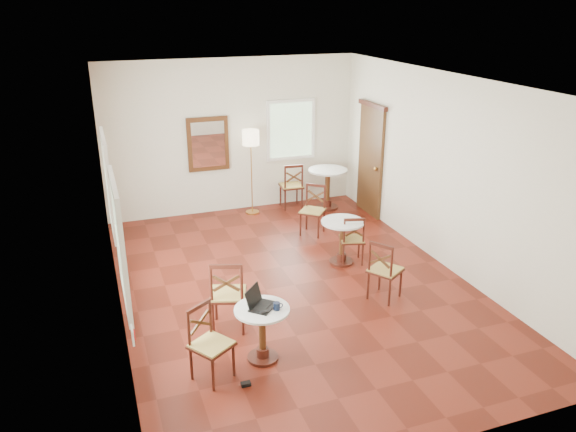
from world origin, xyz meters
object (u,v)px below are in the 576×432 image
at_px(chair_mid_b, 384,270).
at_px(water_glass, 249,301).
at_px(floor_lamp, 251,143).
at_px(chair_near_b, 210,343).
at_px(navy_mug, 277,306).
at_px(mouse, 264,313).
at_px(chair_mid_a, 352,239).
at_px(laptop, 259,302).
at_px(cafe_table_back, 327,184).
at_px(chair_back_a, 292,186).
at_px(chair_near_a, 228,294).
at_px(cafe_table_near, 262,328).
at_px(chair_back_b, 313,210).
at_px(power_adapter, 246,384).
at_px(cafe_table_mid, 342,237).

xyz_separation_m(chair_mid_b, water_glass, (-2.17, -0.67, 0.28)).
xyz_separation_m(floor_lamp, water_glass, (-1.38, -4.62, -0.70)).
xyz_separation_m(chair_near_b, navy_mug, (0.80, 0.05, 0.29)).
distance_m(chair_mid_b, mouse, 2.28).
bearing_deg(water_glass, chair_mid_a, 40.05).
bearing_deg(chair_mid_a, laptop, 57.91).
xyz_separation_m(cafe_table_back, chair_near_b, (-3.43, -4.64, -0.07)).
height_order(chair_back_a, mouse, chair_back_a).
height_order(chair_near_a, chair_near_b, chair_near_a).
bearing_deg(chair_back_a, chair_near_a, 63.56).
bearing_deg(laptop, chair_near_b, 148.44).
relative_size(cafe_table_back, mouse, 8.32).
bearing_deg(navy_mug, water_glass, 141.17).
bearing_deg(chair_near_a, cafe_table_near, 123.28).
bearing_deg(mouse, chair_back_b, 59.61).
bearing_deg(chair_near_b, chair_back_b, 19.14).
height_order(chair_near_a, power_adapter, chair_near_a).
bearing_deg(chair_back_a, navy_mug, 71.80).
relative_size(cafe_table_mid, chair_mid_b, 0.81).
relative_size(cafe_table_mid, chair_back_a, 0.77).
xyz_separation_m(cafe_table_mid, power_adapter, (-2.31, -2.49, -0.43)).
bearing_deg(mouse, navy_mug, 13.25).
bearing_deg(chair_near_b, mouse, -33.10).
distance_m(chair_near_a, chair_back_a, 4.62).
bearing_deg(chair_mid_b, cafe_table_near, 78.24).
xyz_separation_m(chair_near_a, chair_back_b, (2.22, 2.59, -0.05)).
bearing_deg(chair_near_a, floor_lamp, -92.07).
height_order(chair_mid_a, navy_mug, chair_mid_a).
bearing_deg(chair_near_b, cafe_table_back, 19.79).
bearing_deg(floor_lamp, chair_near_b, -111.42).
xyz_separation_m(chair_near_a, floor_lamp, (1.48, 3.97, 0.93)).
distance_m(chair_near_b, chair_back_a, 5.64).
relative_size(laptop, power_adapter, 3.91).
relative_size(chair_near_b, chair_mid_a, 1.08).
relative_size(cafe_table_back, laptop, 1.96).
height_order(chair_near_b, chair_back_a, chair_back_a).
distance_m(laptop, water_glass, 0.13).
bearing_deg(floor_lamp, cafe_table_mid, -75.10).
relative_size(chair_mid_b, laptop, 2.14).
distance_m(cafe_table_back, navy_mug, 5.29).
relative_size(floor_lamp, water_glass, 19.44).
bearing_deg(floor_lamp, cafe_table_back, -9.37).
relative_size(cafe_table_mid, chair_near_b, 0.82).
bearing_deg(floor_lamp, mouse, -104.73).
distance_m(cafe_table_near, floor_lamp, 5.03).
xyz_separation_m(cafe_table_mid, chair_near_b, (-2.63, -2.20, -0.01)).
bearing_deg(power_adapter, chair_mid_a, 44.77).
height_order(mouse, water_glass, water_glass).
bearing_deg(chair_mid_a, cafe_table_near, 58.90).
relative_size(cafe_table_back, water_glass, 9.53).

